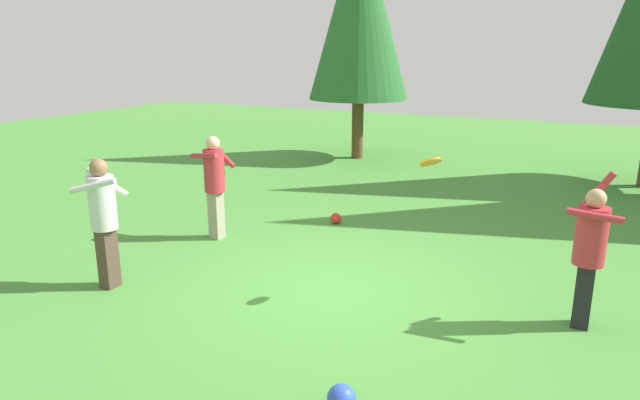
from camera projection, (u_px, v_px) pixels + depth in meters
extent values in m
plane|color=#478C38|center=(336.00, 290.00, 7.45)|extent=(40.00, 40.00, 0.00)
cube|color=black|center=(583.00, 295.00, 6.40)|extent=(0.19, 0.22, 0.76)
cylinder|color=#B72D38|center=(591.00, 236.00, 6.21)|extent=(0.34, 0.34, 0.66)
sphere|color=tan|center=(596.00, 199.00, 6.10)|extent=(0.22, 0.22, 0.22)
cylinder|color=#B72D38|center=(595.00, 216.00, 5.96)|extent=(0.57, 0.10, 0.12)
cylinder|color=#B72D38|center=(596.00, 193.00, 6.27)|extent=(0.38, 0.10, 0.52)
cube|color=gray|center=(216.00, 215.00, 9.39)|extent=(0.19, 0.22, 0.81)
cylinder|color=#B72D38|center=(214.00, 171.00, 9.19)|extent=(0.34, 0.34, 0.70)
sphere|color=beige|center=(213.00, 143.00, 9.07)|extent=(0.23, 0.23, 0.23)
cylinder|color=#B72D38|center=(223.00, 155.00, 9.29)|extent=(0.55, 0.18, 0.38)
cylinder|color=#B72D38|center=(204.00, 156.00, 8.97)|extent=(0.61, 0.19, 0.16)
cube|color=#4C382D|center=(108.00, 258.00, 7.46)|extent=(0.19, 0.22, 0.82)
cylinder|color=silver|center=(102.00, 203.00, 7.26)|extent=(0.34, 0.34, 0.71)
sphere|color=#8C6647|center=(99.00, 168.00, 7.14)|extent=(0.23, 0.23, 0.23)
cylinder|color=silver|center=(107.00, 182.00, 7.39)|extent=(0.54, 0.28, 0.40)
cylinder|color=silver|center=(93.00, 186.00, 6.99)|extent=(0.59, 0.30, 0.22)
cylinder|color=orange|center=(431.00, 162.00, 6.75)|extent=(0.36, 0.37, 0.16)
sphere|color=blue|center=(342.00, 399.00, 4.93)|extent=(0.26, 0.26, 0.26)
sphere|color=red|center=(336.00, 218.00, 10.25)|extent=(0.19, 0.19, 0.19)
cylinder|color=brown|center=(358.00, 104.00, 15.97)|extent=(0.33, 0.33, 3.09)
cone|color=#28662D|center=(360.00, 7.00, 15.28)|extent=(2.78, 2.78, 4.95)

